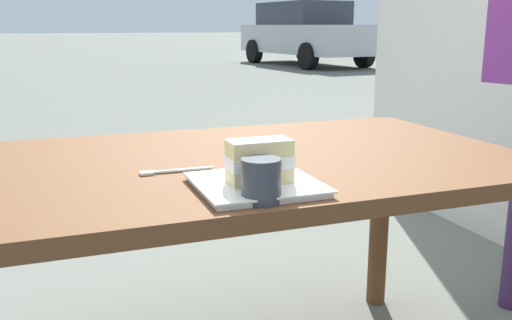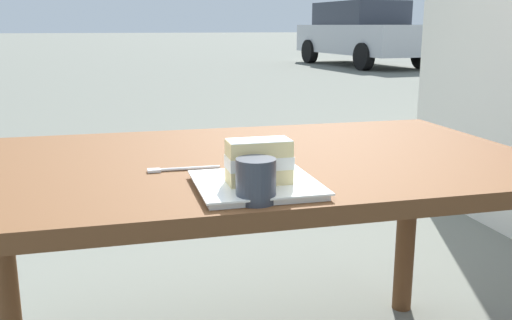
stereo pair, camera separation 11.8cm
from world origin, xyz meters
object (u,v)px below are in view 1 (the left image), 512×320
patio_table (238,191)px  coffee_cup (261,180)px  parked_car_near (305,33)px  dessert_fork (171,171)px  dessert_plate (256,185)px  parked_car_far (440,31)px  cake_slice (259,161)px

patio_table → coffee_cup: size_ratio=17.22×
coffee_cup → parked_car_near: 14.50m
dessert_fork → parked_car_near: size_ratio=0.04×
dessert_plate → patio_table: bearing=79.1°
parked_car_near → parked_car_far: size_ratio=1.10×
patio_table → dessert_fork: bearing=-153.7°
cake_slice → parked_car_near: 14.42m
dessert_plate → dessert_fork: dessert_plate is taller
cake_slice → coffee_cup: (-0.03, -0.08, -0.02)m
dessert_fork → coffee_cup: bearing=-68.0°
dessert_fork → parked_car_far: bearing=50.7°
cake_slice → coffee_cup: 0.09m
patio_table → dessert_plate: bearing=-100.9°
cake_slice → parked_car_far: parked_car_far is taller
dessert_fork → parked_car_far: size_ratio=0.04×
cake_slice → patio_table: bearing=80.1°
patio_table → parked_car_far: size_ratio=0.35×
coffee_cup → parked_car_near: bearing=64.6°
patio_table → dessert_fork: (-0.19, -0.10, 0.10)m
dessert_plate → parked_car_near: (6.20, 13.01, 0.13)m
patio_table → parked_car_far: parked_car_far is taller
coffee_cup → parked_car_far: (13.12, 16.43, 0.08)m
dessert_plate → parked_car_near: 14.41m
dessert_plate → dessert_fork: 0.24m
patio_table → dessert_fork: size_ratio=8.75×
dessert_fork → parked_car_near: 14.30m
patio_table → coffee_cup: coffee_cup is taller
patio_table → dessert_fork: 0.24m
patio_table → parked_car_far: (13.04, 16.05, 0.22)m
patio_table → cake_slice: size_ratio=11.27×
dessert_fork → patio_table: bearing=26.3°
patio_table → parked_car_near: size_ratio=0.32×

